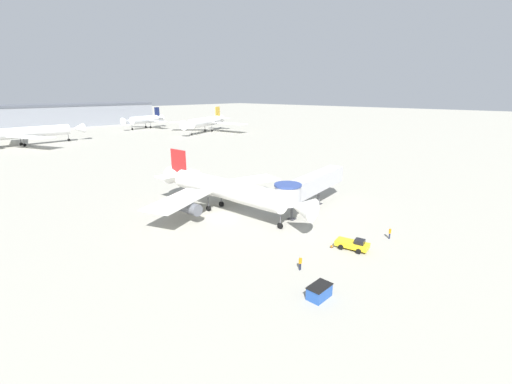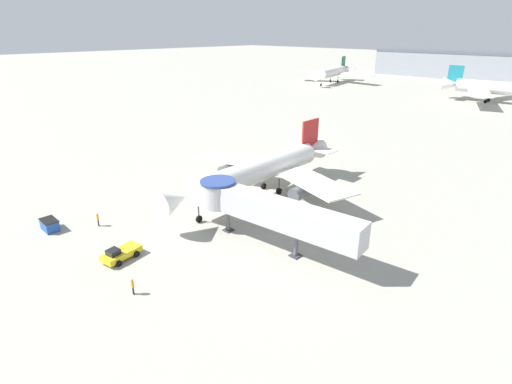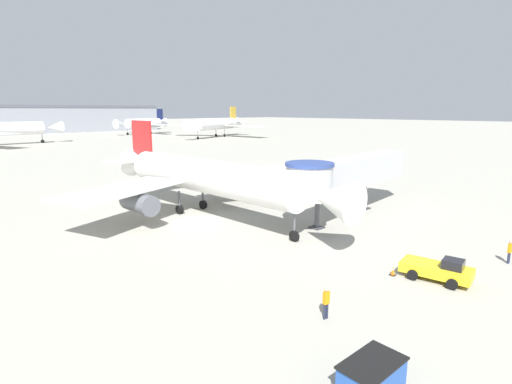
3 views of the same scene
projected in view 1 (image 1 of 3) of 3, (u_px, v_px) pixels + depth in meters
ground_plane at (220, 216)px, 54.76m from camera, size 800.00×800.00×0.00m
main_airplane at (223, 189)px, 55.86m from camera, size 28.29×31.27×9.12m
jet_bridge at (308, 185)px, 56.19m from camera, size 20.11×5.50×6.02m
pushback_tug_yellow at (353, 244)px, 43.09m from camera, size 2.61×4.33×1.50m
service_container_blue at (319, 292)px, 32.89m from camera, size 2.57×1.60×1.32m
traffic_cone_starboard_wing at (278, 198)px, 62.77m from camera, size 0.39×0.39×0.64m
traffic_cone_apron_front at (363, 249)px, 42.60m from camera, size 0.44×0.44×0.73m
traffic_cone_near_nose at (332, 245)px, 43.67m from camera, size 0.36×0.36×0.60m
ground_crew_marshaller at (300, 262)px, 37.92m from camera, size 0.35×0.24×1.70m
ground_crew_wing_walker at (390, 232)px, 46.07m from camera, size 0.33×0.22×1.63m
background_jet_teal_tail at (28, 132)px, 125.83m from camera, size 36.97×39.49×10.97m
background_jet_navy_tail at (145, 120)px, 184.11m from camera, size 27.96×26.19×10.84m
background_jet_gold_tail at (206, 122)px, 166.74m from camera, size 37.08×39.11×11.70m
terminal_building at (1, 118)px, 172.46m from camera, size 159.73×20.41×12.57m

